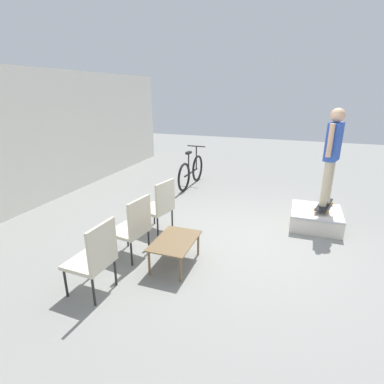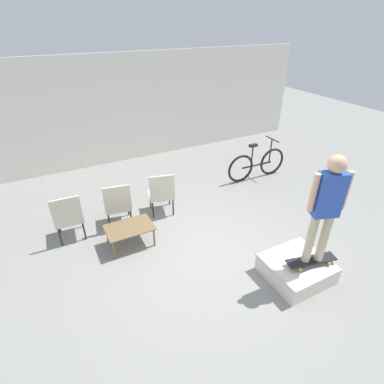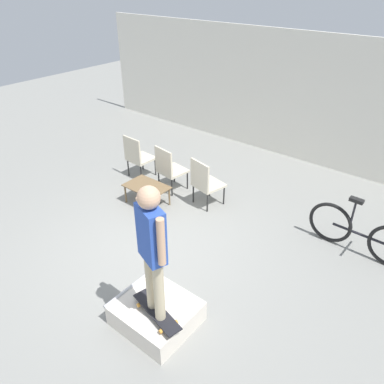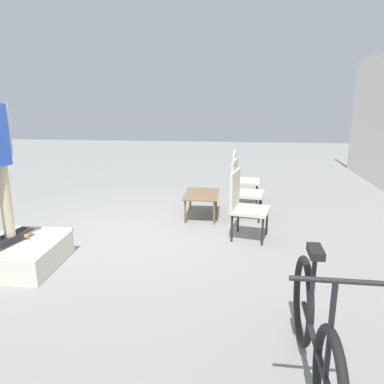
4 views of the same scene
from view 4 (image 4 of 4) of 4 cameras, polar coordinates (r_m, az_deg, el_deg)
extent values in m
plane|color=gray|center=(5.75, -8.66, -6.68)|extent=(24.00, 24.00, 0.00)
cube|color=silver|center=(5.14, -24.54, -8.64)|extent=(1.00, 0.92, 0.32)
cylinder|color=#B7B7BC|center=(5.49, -22.12, -5.16)|extent=(0.05, 0.92, 0.05)
cube|color=black|center=(5.01, -26.92, -6.47)|extent=(0.86, 0.39, 0.02)
cylinder|color=gold|center=(5.11, -23.89, -6.14)|extent=(0.06, 0.04, 0.05)
cylinder|color=gold|center=(5.27, -25.74, -5.75)|extent=(0.06, 0.04, 0.05)
cylinder|color=#C6B793|center=(4.94, -26.51, -1.25)|extent=(0.13, 0.13, 0.87)
cylinder|color=#D8A884|center=(4.89, -26.42, 8.59)|extent=(0.09, 0.09, 0.59)
cube|color=brown|center=(6.48, 1.47, -0.34)|extent=(0.87, 0.58, 0.02)
cylinder|color=brown|center=(6.93, -0.26, -1.12)|extent=(0.04, 0.04, 0.39)
cylinder|color=brown|center=(6.19, -1.04, -3.03)|extent=(0.04, 0.04, 0.39)
cylinder|color=brown|center=(6.89, 3.71, -1.23)|extent=(0.04, 0.04, 0.39)
cylinder|color=brown|center=(6.16, 3.41, -3.16)|extent=(0.04, 0.04, 0.39)
cylinder|color=black|center=(7.24, 9.86, -0.60)|extent=(0.03, 0.03, 0.41)
cylinder|color=black|center=(7.66, 9.80, 0.25)|extent=(0.03, 0.03, 0.41)
cylinder|color=black|center=(7.24, 6.37, -0.46)|extent=(0.03, 0.03, 0.41)
cylinder|color=black|center=(7.66, 6.52, 0.38)|extent=(0.03, 0.03, 0.41)
cube|color=beige|center=(7.39, 8.20, 1.62)|extent=(0.54, 0.54, 0.05)
cube|color=beige|center=(7.34, 6.41, 3.97)|extent=(0.52, 0.06, 0.55)
cylinder|color=black|center=(6.30, 10.19, -2.90)|extent=(0.03, 0.03, 0.41)
cylinder|color=black|center=(6.72, 10.49, -1.81)|extent=(0.03, 0.03, 0.41)
cylinder|color=black|center=(6.34, 6.22, -2.63)|extent=(0.03, 0.03, 0.41)
cylinder|color=black|center=(6.76, 6.77, -1.56)|extent=(0.03, 0.03, 0.41)
cube|color=beige|center=(6.46, 8.49, -0.26)|extent=(0.59, 0.59, 0.05)
cube|color=beige|center=(6.42, 6.46, 2.45)|extent=(0.52, 0.12, 0.55)
cylinder|color=black|center=(5.38, 10.69, -5.98)|extent=(0.03, 0.03, 0.41)
cylinder|color=black|center=(5.79, 11.33, -4.52)|extent=(0.03, 0.03, 0.41)
cylinder|color=black|center=(5.45, 6.09, -5.53)|extent=(0.03, 0.03, 0.41)
cylinder|color=black|center=(5.86, 7.05, -4.12)|extent=(0.03, 0.03, 0.41)
cube|color=beige|center=(5.54, 8.88, -2.78)|extent=(0.62, 0.62, 0.05)
cube|color=beige|center=(5.50, 6.54, 0.41)|extent=(0.52, 0.15, 0.55)
torus|color=black|center=(3.44, 16.55, -15.53)|extent=(0.76, 0.08, 0.76)
cylinder|color=black|center=(3.02, 18.04, -20.30)|extent=(0.91, 0.07, 0.04)
cylinder|color=black|center=(3.03, 17.85, -14.00)|extent=(0.04, 0.04, 0.56)
cube|color=black|center=(2.90, 18.33, -8.61)|extent=(0.22, 0.11, 0.06)
cylinder|color=black|center=(2.51, 20.33, -19.27)|extent=(0.04, 0.04, 0.66)
cylinder|color=black|center=(2.34, 21.06, -12.51)|extent=(0.05, 0.52, 0.03)
camera|label=1|loc=(10.14, -6.02, 17.09)|focal=28.00mm
camera|label=2|loc=(8.97, -30.72, 23.80)|focal=28.00mm
camera|label=3|loc=(5.58, -73.58, 26.80)|focal=35.00mm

